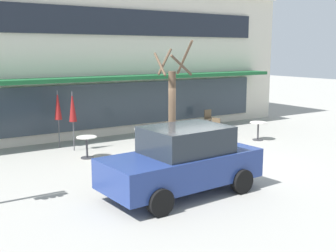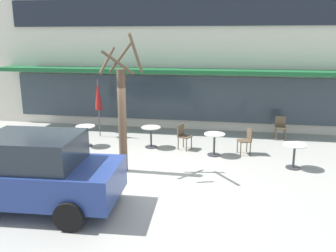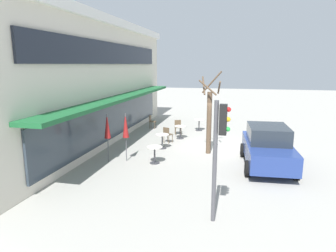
{
  "view_description": "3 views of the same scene",
  "coord_description": "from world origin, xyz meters",
  "views": [
    {
      "loc": [
        -8.39,
        -10.53,
        3.67
      ],
      "look_at": [
        0.25,
        2.69,
        0.84
      ],
      "focal_mm": 45.0,
      "sensor_mm": 36.0,
      "label": 1
    },
    {
      "loc": [
        2.12,
        -8.94,
        3.9
      ],
      "look_at": [
        0.12,
        2.57,
        0.96
      ],
      "focal_mm": 38.0,
      "sensor_mm": 36.0,
      "label": 2
    },
    {
      "loc": [
        -15.23,
        -0.57,
        4.31
      ],
      "look_at": [
        0.76,
        3.12,
        0.92
      ],
      "focal_mm": 32.0,
      "sensor_mm": 36.0,
      "label": 3
    }
  ],
  "objects": [
    {
      "name": "cafe_table_streetside",
      "position": [
        -2.99,
        2.86,
        0.52
      ],
      "size": [
        0.7,
        0.7,
        0.76
      ],
      "color": "#333338",
      "rests_on": "ground"
    },
    {
      "name": "cafe_table_by_tree",
      "position": [
        4.14,
        1.79,
        0.52
      ],
      "size": [
        0.7,
        0.7,
        0.76
      ],
      "color": "#333338",
      "rests_on": "ground"
    },
    {
      "name": "cafe_chair_0",
      "position": [
        0.57,
        3.11,
        0.53
      ],
      "size": [
        0.53,
        0.53,
        0.89
      ],
      "color": "brown",
      "rests_on": "ground"
    },
    {
      "name": "patio_umbrella_green_folded",
      "position": [
        -2.95,
        4.2,
        1.63
      ],
      "size": [
        0.28,
        0.28,
        2.2
      ],
      "color": "#4C4C51",
      "rests_on": "ground"
    },
    {
      "name": "building_facade",
      "position": [
        0.0,
        9.96,
        3.39
      ],
      "size": [
        18.36,
        9.1,
        6.77
      ],
      "color": "beige",
      "rests_on": "ground"
    },
    {
      "name": "patio_umbrella_cream_folded",
      "position": [
        -3.25,
        4.94,
        1.63
      ],
      "size": [
        0.28,
        0.28,
        2.2
      ],
      "color": "#4C4C51",
      "rests_on": "ground"
    },
    {
      "name": "cafe_table_mid_patio",
      "position": [
        -0.6,
        3.11,
        0.52
      ],
      "size": [
        0.7,
        0.7,
        0.76
      ],
      "color": "#333338",
      "rests_on": "ground"
    },
    {
      "name": "parked_sedan",
      "position": [
        -2.32,
        -1.94,
        0.88
      ],
      "size": [
        4.29,
        2.2,
        1.76
      ],
      "color": "navy",
      "rests_on": "ground"
    },
    {
      "name": "cafe_chair_2",
      "position": [
        4.14,
        5.05,
        0.53
      ],
      "size": [
        0.4,
        0.4,
        0.89
      ],
      "color": "brown",
      "rests_on": "ground"
    },
    {
      "name": "cafe_table_near_wall",
      "position": [
        1.69,
        2.6,
        0.52
      ],
      "size": [
        0.7,
        0.7,
        0.76
      ],
      "color": "#333338",
      "rests_on": "ground"
    },
    {
      "name": "cafe_chair_1",
      "position": [
        2.76,
        2.94,
        0.53
      ],
      "size": [
        0.5,
        0.5,
        0.89
      ],
      "color": "brown",
      "rests_on": "ground"
    },
    {
      "name": "street_tree",
      "position": [
        -0.89,
        0.69,
        1.77
      ],
      "size": [
        1.07,
        1.04,
        4.01
      ],
      "color": "brown",
      "rests_on": "ground"
    },
    {
      "name": "ground_plane",
      "position": [
        0.0,
        0.0,
        0.0
      ],
      "size": [
        80.0,
        80.0,
        0.0
      ],
      "primitive_type": "plane",
      "color": "#9E9B93"
    }
  ]
}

